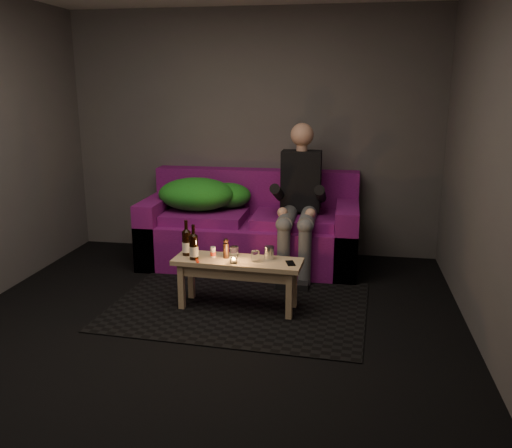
{
  "coord_description": "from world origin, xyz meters",
  "views": [
    {
      "loc": [
        1.03,
        -3.54,
        1.83
      ],
      "look_at": [
        0.19,
        1.33,
        0.54
      ],
      "focal_mm": 38.0,
      "sensor_mm": 36.0,
      "label": 1
    }
  ],
  "objects": [
    {
      "name": "floor",
      "position": [
        0.0,
        0.0,
        0.0
      ],
      "size": [
        4.5,
        4.5,
        0.0
      ],
      "primitive_type": "plane",
      "color": "black",
      "rests_on": "ground"
    },
    {
      "name": "room",
      "position": [
        0.0,
        0.47,
        1.64
      ],
      "size": [
        4.5,
        4.5,
        4.5
      ],
      "color": "silver",
      "rests_on": "ground"
    },
    {
      "name": "rug",
      "position": [
        0.17,
        0.64,
        0.0
      ],
      "size": [
        2.2,
        1.65,
        0.01
      ],
      "primitive_type": "cube",
      "rotation": [
        0.0,
        0.0,
        -0.06
      ],
      "color": "black",
      "rests_on": "floor"
    },
    {
      "name": "sofa",
      "position": [
        0.06,
        1.82,
        0.34
      ],
      "size": [
        2.18,
        0.98,
        0.94
      ],
      "color": "#6A0E62",
      "rests_on": "floor"
    },
    {
      "name": "green_blanket",
      "position": [
        -0.46,
        1.81,
        0.71
      ],
      "size": [
        0.96,
        0.65,
        0.33
      ],
      "color": "#277B16",
      "rests_on": "sofa"
    },
    {
      "name": "person",
      "position": [
        0.57,
        1.65,
        0.75
      ],
      "size": [
        0.39,
        0.91,
        1.46
      ],
      "color": "black",
      "rests_on": "sofa"
    },
    {
      "name": "coffee_table",
      "position": [
        0.17,
        0.59,
        0.36
      ],
      "size": [
        1.07,
        0.4,
        0.43
      ],
      "rotation": [
        0.0,
        0.0,
        -0.06
      ],
      "color": "tan",
      "rests_on": "rug"
    },
    {
      "name": "beer_bottle_a",
      "position": [
        -0.28,
        0.63,
        0.54
      ],
      "size": [
        0.08,
        0.08,
        0.3
      ],
      "color": "black",
      "rests_on": "coffee_table"
    },
    {
      "name": "beer_bottle_b",
      "position": [
        -0.18,
        0.53,
        0.54
      ],
      "size": [
        0.07,
        0.07,
        0.29
      ],
      "color": "black",
      "rests_on": "coffee_table"
    },
    {
      "name": "salt_shaker",
      "position": [
        -0.04,
        0.61,
        0.48
      ],
      "size": [
        0.05,
        0.05,
        0.09
      ],
      "primitive_type": "cylinder",
      "rotation": [
        0.0,
        0.0,
        0.33
      ],
      "color": "silver",
      "rests_on": "coffee_table"
    },
    {
      "name": "pepper_mill",
      "position": [
        0.07,
        0.61,
        0.5
      ],
      "size": [
        0.05,
        0.05,
        0.13
      ],
      "primitive_type": "cylinder",
      "rotation": [
        0.0,
        0.0,
        0.02
      ],
      "color": "black",
      "rests_on": "coffee_table"
    },
    {
      "name": "tumbler_back",
      "position": [
        0.12,
        0.66,
        0.48
      ],
      "size": [
        0.09,
        0.09,
        0.09
      ],
      "primitive_type": "cylinder",
      "rotation": [
        0.0,
        0.0,
        0.36
      ],
      "color": "white",
      "rests_on": "coffee_table"
    },
    {
      "name": "tealight",
      "position": [
        0.16,
        0.49,
        0.45
      ],
      "size": [
        0.06,
        0.06,
        0.04
      ],
      "color": "white",
      "rests_on": "coffee_table"
    },
    {
      "name": "tumbler_front",
      "position": [
        0.32,
        0.57,
        0.48
      ],
      "size": [
        0.09,
        0.09,
        0.09
      ],
      "primitive_type": "cylinder",
      "rotation": [
        0.0,
        0.0,
        0.32
      ],
      "color": "white",
      "rests_on": "coffee_table"
    },
    {
      "name": "steel_cup",
      "position": [
        0.42,
        0.64,
        0.49
      ],
      "size": [
        0.1,
        0.1,
        0.11
      ],
      "primitive_type": "cylinder",
      "rotation": [
        0.0,
        0.0,
        0.29
      ],
      "color": "silver",
      "rests_on": "coffee_table"
    },
    {
      "name": "smartphone",
      "position": [
        0.61,
        0.55,
        0.44
      ],
      "size": [
        0.1,
        0.14,
        0.01
      ],
      "primitive_type": "cube",
      "rotation": [
        0.0,
        0.0,
        0.29
      ],
      "color": "black",
      "rests_on": "coffee_table"
    },
    {
      "name": "red_lighter",
      "position": [
        -0.14,
        0.48,
        0.44
      ],
      "size": [
        0.05,
        0.08,
        0.01
      ],
      "primitive_type": "cube",
      "rotation": [
        0.0,
        0.0,
        0.43
      ],
      "color": "red",
      "rests_on": "coffee_table"
    }
  ]
}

